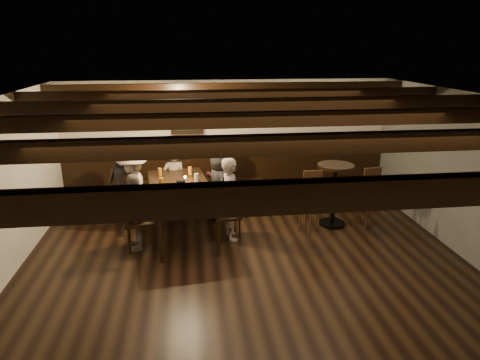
{
  "coord_description": "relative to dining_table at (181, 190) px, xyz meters",
  "views": [
    {
      "loc": [
        -0.77,
        -4.89,
        3.04
      ],
      "look_at": [
        -0.02,
        1.3,
        1.06
      ],
      "focal_mm": 32.0,
      "sensor_mm": 36.0,
      "label": 1
    }
  ],
  "objects": [
    {
      "name": "room",
      "position": [
        0.65,
        0.35,
        0.33
      ],
      "size": [
        7.0,
        7.0,
        7.0
      ],
      "color": "black",
      "rests_on": "ground"
    },
    {
      "name": "dining_table",
      "position": [
        0.0,
        0.0,
        0.0
      ],
      "size": [
        1.24,
        2.26,
        0.81
      ],
      "rotation": [
        0.0,
        0.0,
        0.13
      ],
      "color": "black",
      "rests_on": "floor"
    },
    {
      "name": "chair_left_near",
      "position": [
        -0.77,
        0.35,
        -0.46
      ],
      "size": [
        0.48,
        0.48,
        0.93
      ],
      "rotation": [
        0.0,
        0.0,
        -1.44
      ],
      "color": "black",
      "rests_on": "floor"
    },
    {
      "name": "chair_left_far",
      "position": [
        -0.66,
        -0.54,
        -0.45
      ],
      "size": [
        0.48,
        0.48,
        0.94
      ],
      "rotation": [
        0.0,
        0.0,
        -1.44
      ],
      "color": "black",
      "rests_on": "floor"
    },
    {
      "name": "chair_right_near",
      "position": [
        0.66,
        0.54,
        -0.45
      ],
      "size": [
        0.49,
        0.49,
        0.96
      ],
      "rotation": [
        0.0,
        0.0,
        1.7
      ],
      "color": "black",
      "rests_on": "floor"
    },
    {
      "name": "chair_right_far",
      "position": [
        0.77,
        -0.35,
        -0.48
      ],
      "size": [
        0.43,
        0.43,
        0.85
      ],
      "rotation": [
        0.0,
        0.0,
        1.7
      ],
      "color": "black",
      "rests_on": "floor"
    },
    {
      "name": "person_bench_left",
      "position": [
        -1.01,
        0.78,
        -0.08
      ],
      "size": [
        0.7,
        0.5,
        1.32
      ],
      "primitive_type": "imported",
      "rotation": [
        0.0,
        0.0,
        3.27
      ],
      "color": "#27282A",
      "rests_on": "floor"
    },
    {
      "name": "person_bench_centre",
      "position": [
        -0.13,
        1.04,
        -0.15
      ],
      "size": [
        0.47,
        0.34,
        1.19
      ],
      "primitive_type": "imported",
      "rotation": [
        0.0,
        0.0,
        3.27
      ],
      "color": "gray",
      "rests_on": "floor"
    },
    {
      "name": "person_bench_right",
      "position": [
        0.78,
        1.01,
        -0.09
      ],
      "size": [
        0.7,
        0.58,
        1.31
      ],
      "primitive_type": "imported",
      "rotation": [
        0.0,
        0.0,
        3.27
      ],
      "color": "#561D28",
      "rests_on": "floor"
    },
    {
      "name": "person_left_near",
      "position": [
        -0.8,
        0.35,
        -0.07
      ],
      "size": [
        0.61,
        0.93,
        1.35
      ],
      "primitive_type": "imported",
      "rotation": [
        0.0,
        0.0,
        -1.44
      ],
      "color": "#BCB39F",
      "rests_on": "floor"
    },
    {
      "name": "person_left_far",
      "position": [
        -0.69,
        -0.54,
        -0.13
      ],
      "size": [
        0.39,
        0.75,
        1.22
      ],
      "primitive_type": "imported",
      "rotation": [
        0.0,
        0.0,
        -1.44
      ],
      "color": "gray",
      "rests_on": "floor"
    },
    {
      "name": "person_right_near",
      "position": [
        0.69,
        0.54,
        -0.11
      ],
      "size": [
        0.48,
        0.66,
        1.26
      ],
      "primitive_type": "imported",
      "rotation": [
        0.0,
        0.0,
        1.7
      ],
      "color": "black",
      "rests_on": "floor"
    },
    {
      "name": "person_right_far",
      "position": [
        0.8,
        -0.35,
        -0.06
      ],
      "size": [
        0.39,
        0.54,
        1.37
      ],
      "primitive_type": "imported",
      "rotation": [
        0.0,
        0.0,
        1.7
      ],
      "color": "gray",
      "rests_on": "floor"
    },
    {
      "name": "pint_a",
      "position": [
        -0.37,
        0.66,
        0.14
      ],
      "size": [
        0.07,
        0.07,
        0.14
      ],
      "primitive_type": "cylinder",
      "color": "#BF7219",
      "rests_on": "dining_table"
    },
    {
      "name": "pint_b",
      "position": [
        0.16,
        0.68,
        0.14
      ],
      "size": [
        0.07,
        0.07,
        0.14
      ],
      "primitive_type": "cylinder",
      "color": "#BF7219",
      "rests_on": "dining_table"
    },
    {
      "name": "pint_c",
      "position": [
        -0.31,
        0.06,
        0.14
      ],
      "size": [
        0.07,
        0.07,
        0.14
      ],
      "primitive_type": "cylinder",
      "color": "#BF7219",
      "rests_on": "dining_table"
    },
    {
      "name": "pint_d",
      "position": [
        0.27,
        0.24,
        0.14
      ],
      "size": [
        0.07,
        0.07,
        0.14
      ],
      "primitive_type": "cylinder",
      "color": "silver",
      "rests_on": "dining_table"
    },
    {
      "name": "pint_e",
      "position": [
        -0.16,
        -0.47,
        0.14
      ],
      "size": [
        0.07,
        0.07,
        0.14
      ],
      "primitive_type": "cylinder",
      "color": "#BF7219",
      "rests_on": "dining_table"
    },
    {
      "name": "pint_f",
      "position": [
        0.27,
        -0.52,
        0.14
      ],
      "size": [
        0.07,
        0.07,
        0.14
      ],
      "primitive_type": "cylinder",
      "color": "silver",
      "rests_on": "dining_table"
    },
    {
      "name": "pint_g",
      "position": [
        0.15,
        -0.79,
        0.14
      ],
      "size": [
        0.07,
        0.07,
        0.14
      ],
      "primitive_type": "cylinder",
      "color": "#BF7219",
      "rests_on": "dining_table"
    },
    {
      "name": "plate_near",
      "position": [
        -0.06,
        -0.71,
        0.07
      ],
      "size": [
        0.24,
        0.24,
        0.01
      ],
      "primitive_type": "cylinder",
      "color": "white",
      "rests_on": "dining_table"
    },
    {
      "name": "plate_far",
      "position": [
        0.22,
        -0.27,
        0.07
      ],
      "size": [
        0.24,
        0.24,
        0.01
      ],
      "primitive_type": "cylinder",
      "color": "white",
      "rests_on": "dining_table"
    },
    {
      "name": "condiment_caddy",
      "position": [
        0.01,
        -0.05,
        0.13
      ],
      "size": [
        0.15,
        0.1,
        0.12
      ],
      "primitive_type": "cube",
      "color": "black",
      "rests_on": "dining_table"
    },
    {
      "name": "candle",
      "position": [
        0.08,
        0.31,
        0.09
      ],
      "size": [
        0.05,
        0.05,
        0.05
      ],
      "primitive_type": "cylinder",
      "color": "beige",
      "rests_on": "dining_table"
    },
    {
      "name": "high_top_table",
      "position": [
        2.63,
        -0.02,
        -0.02
      ],
      "size": [
        0.62,
        0.62,
        1.1
      ],
      "color": "black",
      "rests_on": "floor"
    },
    {
      "name": "bar_stool_left",
      "position": [
        2.13,
        -0.22,
        -0.33
      ],
      "size": [
        0.35,
        0.36,
        1.12
      ],
      "rotation": [
        0.0,
        0.0,
        -0.03
      ],
      "color": "#361D11",
      "rests_on": "floor"
    },
    {
      "name": "bar_stool_right",
      "position": [
        3.13,
        -0.17,
        -0.33
      ],
      "size": [
        0.35,
        0.38,
        1.12
      ],
      "rotation": [
        0.0,
        0.0,
        0.13
      ],
      "color": "#361D11",
      "rests_on": "floor"
    }
  ]
}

